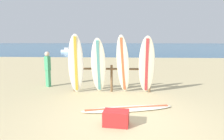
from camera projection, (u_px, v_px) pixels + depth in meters
ground_plane at (124, 122)px, 5.05m from camera, size 120.00×120.00×0.00m
ocean_water at (124, 46)px, 62.28m from camera, size 120.00×80.00×0.01m
surfboard_rack at (112, 74)px, 7.91m from camera, size 3.05×0.09×1.06m
surfboard_leaning_far_left at (76, 64)px, 7.54m from camera, size 0.65×0.66×2.25m
surfboard_leaning_left at (99, 66)px, 7.56m from camera, size 0.56×0.79×2.11m
surfboard_leaning_center_left at (123, 65)px, 7.52m from camera, size 0.63×0.91×2.21m
surfboard_leaning_center at (147, 66)px, 7.40m from camera, size 0.66×0.94×2.18m
surfboard_lying_on_sand at (128, 109)px, 5.94m from camera, size 2.76×1.14×0.08m
beachgoer_standing at (48, 67)px, 8.74m from camera, size 0.29×0.27×1.53m
small_boat_offshore at (68, 51)px, 32.25m from camera, size 2.31×1.90×0.71m
cooler_box at (116, 118)px, 4.86m from camera, size 0.64×0.47×0.36m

